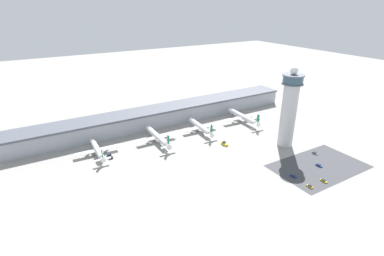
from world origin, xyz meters
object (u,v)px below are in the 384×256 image
Objects in this scene: car_silver_sedan at (324,181)px; airplane_gate_delta at (243,117)px; car_yellow_taxi at (293,176)px; airplane_gate_charlie at (201,127)px; service_truck_fuel at (224,144)px; airplane_gate_alpha at (97,150)px; service_truck_catering at (110,156)px; car_navy_sedan at (315,153)px; control_tower at (289,108)px; car_green_van at (310,186)px; airplane_gate_bravo at (158,137)px; car_red_hatchback at (319,165)px.

airplane_gate_delta is at bearing 78.35° from car_silver_sedan.
airplane_gate_delta is 9.85× the size of car_yellow_taxi.
airplane_gate_charlie reaches higher than service_truck_fuel.
airplane_gate_alpha is at bearing 136.75° from car_yellow_taxi.
car_silver_sedan is (22.46, -73.61, -0.40)m from service_truck_fuel.
service_truck_catering is 1.51× the size of car_yellow_taxi.
airplane_gate_charlie is at bearing 179.40° from airplane_gate_delta.
airplane_gate_delta is 106.53m from car_silver_sedan.
airplane_gate_alpha reaches higher than service_truck_fuel.
airplane_gate_delta is 77.03m from car_navy_sedan.
airplane_gate_delta is (46.40, -0.49, 0.41)m from airplane_gate_charlie.
airplane_gate_charlie is 46.40m from airplane_gate_delta.
car_navy_sedan is (138.10, -80.20, -3.28)m from airplane_gate_alpha.
airplane_gate_charlie is at bearing 128.07° from control_tower.
airplane_gate_charlie is 105.27m from car_green_van.
airplane_gate_bravo is 9.15× the size of car_silver_sedan.
car_yellow_taxi is (53.08, -91.17, -3.84)m from airplane_gate_bravo.
car_red_hatchback is 1.01× the size of car_silver_sedan.
car_navy_sedan is (25.96, 27.47, -0.02)m from car_silver_sedan.
airplane_gate_bravo reaches higher than car_yellow_taxi.
car_navy_sedan is at bearing -86.67° from airplane_gate_delta.
car_silver_sedan is (12.11, -13.56, -0.03)m from car_yellow_taxi.
car_yellow_taxi is 18.18m from car_silver_sedan.
car_yellow_taxi is (12.80, -91.18, -3.73)m from airplane_gate_charlie.
airplane_gate_charlie is at bearing 0.02° from airplane_gate_bravo.
airplane_gate_bravo is 119.56m from car_navy_sedan.
car_green_van is at bearing -63.13° from airplane_gate_bravo.
control_tower is 65.35m from car_green_van.
car_green_van is (99.86, -107.38, -3.24)m from airplane_gate_alpha.
airplane_gate_charlie is 81.17m from service_truck_catering.
service_truck_fuel is (89.68, -34.06, -2.85)m from airplane_gate_alpha.
airplane_gate_alpha is 0.83× the size of airplane_gate_bravo.
service_truck_fuel is at bearing -20.80° from airplane_gate_alpha.
airplane_gate_bravo is at bearing 121.90° from car_silver_sedan.
airplane_gate_alpha is 156.71m from car_red_hatchback.
service_truck_fuel is 1.45× the size of car_silver_sedan.
control_tower reaches higher than car_silver_sedan.
car_navy_sedan is at bearing 47.06° from car_red_hatchback.
car_silver_sedan is (105.82, -99.27, -0.46)m from service_truck_catering.
control_tower is 9.25× the size of service_truck_fuel.
service_truck_fuel reaches higher than car_red_hatchback.
car_yellow_taxi is at bearing -59.79° from airplane_gate_bravo.
car_silver_sedan is (-18.17, -49.75, -29.99)m from control_tower.
car_green_van is at bearing -151.86° from car_red_hatchback.
car_green_van is at bearing -46.61° from service_truck_catering.
car_navy_sedan is (50.87, -77.27, -3.78)m from airplane_gate_charlie.
airplane_gate_delta is at bearing 93.33° from car_navy_sedan.
car_green_van is (-30.44, -49.45, -29.98)m from control_tower.
airplane_gate_delta reaches higher than car_yellow_taxi.
service_truck_catering reaches higher than car_yellow_taxi.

